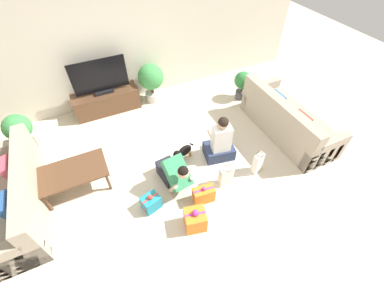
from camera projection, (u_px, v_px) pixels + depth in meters
ground_plane at (176, 175)px, 4.49m from camera, size 16.00×16.00×0.00m
wall_back at (123, 43)px, 5.21m from camera, size 8.40×0.06×2.60m
sofa_left at (14, 199)px, 3.82m from camera, size 0.85×2.06×0.85m
sofa_right at (287, 121)px, 5.05m from camera, size 0.85×2.06×0.85m
coffee_table at (73, 173)px, 4.04m from camera, size 1.04×0.63×0.43m
tv_console at (107, 101)px, 5.60m from camera, size 1.37×0.46×0.47m
tv at (100, 78)px, 5.19m from camera, size 1.11×0.20×0.74m
potted_plant_back_right at (151, 79)px, 5.65m from camera, size 0.56×0.56×0.88m
potted_plant_corner_left at (19, 130)px, 4.59m from camera, size 0.48×0.48×0.79m
potted_plant_corner_right at (243, 83)px, 5.80m from camera, size 0.39×0.39×0.67m
person_kneeling at (174, 173)px, 4.11m from camera, size 0.41×0.82×0.78m
person_sitting at (220, 143)px, 4.56m from camera, size 0.58×0.54×0.96m
dog at (183, 152)px, 4.61m from camera, size 0.48×0.26×0.31m
gift_box_a at (204, 195)px, 4.05m from camera, size 0.36×0.21×0.34m
gift_box_b at (151, 202)px, 3.97m from camera, size 0.32×0.28×0.31m
gift_box_c at (195, 219)px, 3.73m from camera, size 0.35×0.34×0.41m
gift_bag_a at (226, 176)px, 4.24m from camera, size 0.23×0.15×0.41m
gift_bag_b at (258, 163)px, 4.41m from camera, size 0.20×0.15×0.44m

